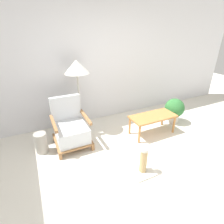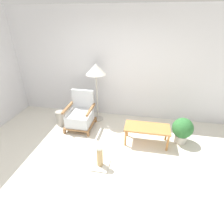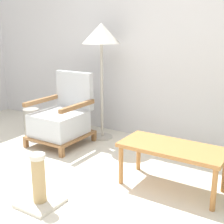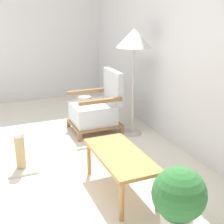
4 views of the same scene
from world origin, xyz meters
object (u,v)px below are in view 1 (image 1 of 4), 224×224
(vase, at_px, (41,143))
(potted_plant, at_px, (174,109))
(coffee_table, at_px, (153,118))
(scratching_post, at_px, (143,164))
(armchair, at_px, (71,129))
(floor_lamp, at_px, (77,70))

(vase, distance_m, potted_plant, 2.90)
(coffee_table, bearing_deg, scratching_post, -133.52)
(coffee_table, relative_size, potted_plant, 1.62)
(armchair, bearing_deg, vase, -179.25)
(coffee_table, relative_size, vase, 2.50)
(vase, bearing_deg, potted_plant, -3.17)
(armchair, xyz_separation_m, vase, (-0.54, -0.01, -0.14))
(armchair, height_order, floor_lamp, floor_lamp)
(armchair, height_order, coffee_table, armchair)
(floor_lamp, height_order, scratching_post, floor_lamp)
(potted_plant, bearing_deg, coffee_table, -166.88)
(coffee_table, height_order, potted_plant, potted_plant)
(armchair, relative_size, coffee_table, 0.94)
(coffee_table, xyz_separation_m, vase, (-2.15, 0.33, -0.17))
(potted_plant, xyz_separation_m, scratching_post, (-1.56, -1.03, -0.17))
(floor_lamp, bearing_deg, armchair, -126.20)
(coffee_table, distance_m, scratching_post, 1.20)
(floor_lamp, xyz_separation_m, vase, (-0.86, -0.44, -1.11))
(floor_lamp, height_order, coffee_table, floor_lamp)
(floor_lamp, bearing_deg, coffee_table, -30.94)
(potted_plant, distance_m, scratching_post, 1.87)
(coffee_table, bearing_deg, armchair, 168.05)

